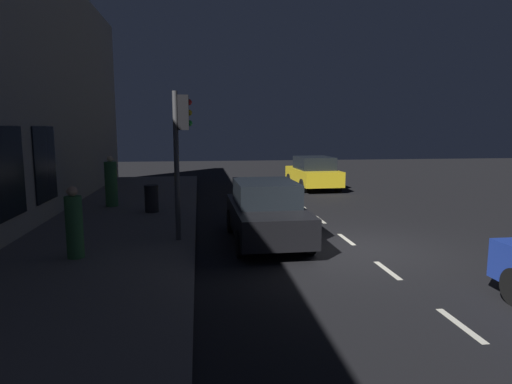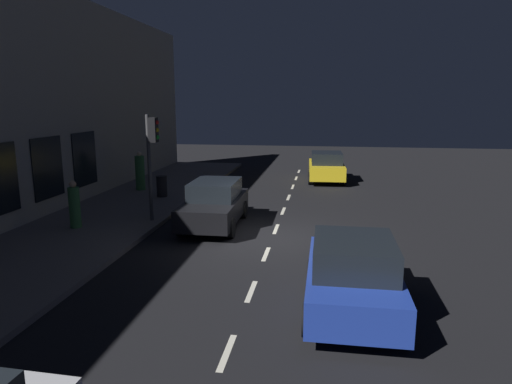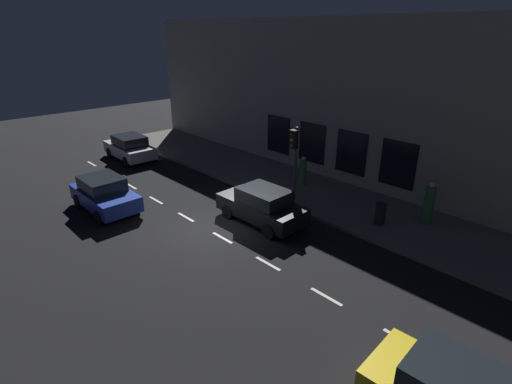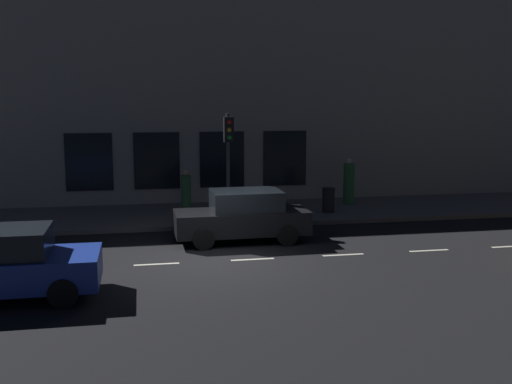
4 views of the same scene
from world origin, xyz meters
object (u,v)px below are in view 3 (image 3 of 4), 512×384
Objects in this scene: traffic_light at (294,151)px; parked_car_0 at (130,147)px; parked_car_2 at (262,205)px; trash_bin at (380,214)px; pedestrian_0 at (303,172)px; pedestrian_1 at (429,205)px; parked_car_1 at (105,194)px.

traffic_light is 0.90× the size of parked_car_0.
parked_car_2 reaches higher than trash_bin.
pedestrian_0 is 0.86× the size of pedestrian_1.
pedestrian_1 is at bearing -16.56° from pedestrian_0.
pedestrian_0 is at bearing 78.04° from trash_bin.
pedestrian_0 is 5.29m from trash_bin.
parked_car_0 is at bearing -125.29° from parked_car_1.
parked_car_2 is 5.04m from trash_bin.
pedestrian_1 reaches higher than trash_bin.
parked_car_2 is 2.60× the size of pedestrian_0.
parked_car_2 is (4.37, -5.94, 0.00)m from parked_car_1.
parked_car_1 is 2.09× the size of pedestrian_1.
parked_car_0 reaches higher than trash_bin.
traffic_light reaches higher than pedestrian_1.
traffic_light is at bearing -81.19° from pedestrian_0.
parked_car_1 is 4.20× the size of trash_bin.
parked_car_2 is at bearing 126.38° from parked_car_1.
parked_car_2 is at bearing -93.10° from pedestrian_0.
pedestrian_1 is (2.72, -5.22, -1.77)m from traffic_light.
pedestrian_0 is at bearing 152.62° from parked_car_1.
parked_car_1 is 14.40m from pedestrian_1.
parked_car_0 is at bearing 99.63° from traffic_light.
pedestrian_0 is (2.27, 1.28, -1.88)m from traffic_light.
pedestrian_0 is at bearing -22.35° from pedestrian_1.
pedestrian_1 reaches higher than parked_car_0.
pedestrian_0 reaches higher than parked_car_2.
parked_car_0 is 17.98m from pedestrian_1.
parked_car_0 is at bearing -10.91° from pedestrian_1.
parked_car_0 is 12.23m from parked_car_2.
pedestrian_0 is at bearing -66.34° from parked_car_0.
trash_bin is (-1.10, -5.17, -0.26)m from pedestrian_0.
traffic_light is 8.96m from parked_car_1.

